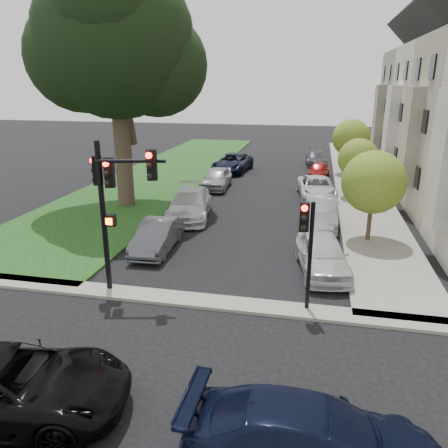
% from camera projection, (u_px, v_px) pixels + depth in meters
% --- Properties ---
extents(ground, '(140.00, 140.00, 0.00)m').
position_uv_depth(ground, '(191.00, 333.00, 13.63)').
color(ground, black).
rests_on(ground, ground).
extents(grass_strip, '(8.00, 44.00, 0.12)m').
position_uv_depth(grass_strip, '(168.00, 172.00, 37.71)').
color(grass_strip, black).
rests_on(grass_strip, ground).
extents(sidewalk_right, '(3.50, 44.00, 0.12)m').
position_uv_depth(sidewalk_right, '(357.00, 180.00, 34.60)').
color(sidewalk_right, gray).
rests_on(sidewalk_right, ground).
extents(sidewalk_cross, '(60.00, 1.00, 0.12)m').
position_uv_depth(sidewalk_cross, '(206.00, 302.00, 15.47)').
color(sidewalk_cross, gray).
rests_on(sidewalk_cross, ground).
extents(house_d, '(7.70, 7.55, 15.97)m').
position_uv_depth(house_d, '(428.00, 89.00, 37.38)').
color(house_d, gray).
rests_on(house_d, ground).
extents(eucalyptus, '(10.10, 9.17, 14.31)m').
position_uv_depth(eucalyptus, '(114.00, 39.00, 24.61)').
color(eucalyptus, '#483428').
rests_on(eucalyptus, ground).
extents(small_tree_a, '(2.99, 2.99, 4.48)m').
position_uv_depth(small_tree_a, '(374.00, 182.00, 20.52)').
color(small_tree_a, '#483428').
rests_on(small_tree_a, ground).
extents(small_tree_b, '(2.67, 2.67, 4.00)m').
position_uv_depth(small_tree_b, '(358.00, 159.00, 28.64)').
color(small_tree_b, '#483428').
rests_on(small_tree_b, ground).
extents(small_tree_c, '(3.08, 3.08, 4.62)m').
position_uv_depth(small_tree_c, '(351.00, 138.00, 36.03)').
color(small_tree_c, '#483428').
rests_on(small_tree_c, ground).
extents(traffic_signal_main, '(2.74, 0.78, 5.59)m').
position_uv_depth(traffic_signal_main, '(113.00, 191.00, 15.18)').
color(traffic_signal_main, black).
rests_on(traffic_signal_main, ground).
extents(traffic_signal_secondary, '(0.49, 0.40, 3.87)m').
position_uv_depth(traffic_signal_secondary, '(307.00, 236.00, 14.17)').
color(traffic_signal_secondary, black).
rests_on(traffic_signal_secondary, ground).
extents(car_cross_near, '(6.15, 3.71, 1.60)m').
position_uv_depth(car_cross_near, '(5.00, 386.00, 10.08)').
color(car_cross_near, black).
rests_on(car_cross_near, ground).
extents(car_cross_far, '(5.31, 2.20, 1.53)m').
position_uv_depth(car_cross_far, '(314.00, 441.00, 8.55)').
color(car_cross_far, black).
rests_on(car_cross_far, ground).
extents(car_parked_0, '(2.60, 4.82, 1.56)m').
position_uv_depth(car_parked_0, '(322.00, 254.00, 17.83)').
color(car_parked_0, silver).
rests_on(car_parked_0, ground).
extents(car_parked_1, '(1.69, 4.74, 1.56)m').
position_uv_depth(car_parked_1, '(321.00, 212.00, 23.58)').
color(car_parked_1, '#999BA0').
rests_on(car_parked_1, ground).
extents(car_parked_2, '(2.96, 5.30, 1.40)m').
position_uv_depth(car_parked_2, '(316.00, 187.00, 29.45)').
color(car_parked_2, silver).
rests_on(car_parked_2, ground).
extents(car_parked_3, '(1.98, 3.91, 1.28)m').
position_uv_depth(car_parked_3, '(319.00, 170.00, 35.55)').
color(car_parked_3, maroon).
rests_on(car_parked_3, ground).
extents(car_parked_4, '(2.08, 4.64, 1.32)m').
position_uv_depth(car_parked_4, '(316.00, 158.00, 41.14)').
color(car_parked_4, '#3F4247').
rests_on(car_parked_4, ground).
extents(car_parked_5, '(1.68, 4.32, 1.40)m').
position_uv_depth(car_parked_5, '(157.00, 236.00, 20.14)').
color(car_parked_5, '#3F4247').
rests_on(car_parked_5, ground).
extents(car_parked_6, '(3.10, 5.84, 1.61)m').
position_uv_depth(car_parked_6, '(190.00, 204.00, 25.08)').
color(car_parked_6, silver).
rests_on(car_parked_6, ground).
extents(car_parked_7, '(1.97, 4.52, 1.52)m').
position_uv_depth(car_parked_7, '(217.00, 178.00, 31.94)').
color(car_parked_7, '#999BA0').
rests_on(car_parked_7, ground).
extents(car_parked_8, '(3.13, 5.83, 1.56)m').
position_uv_depth(car_parked_8, '(232.00, 163.00, 37.96)').
color(car_parked_8, black).
rests_on(car_parked_8, ground).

